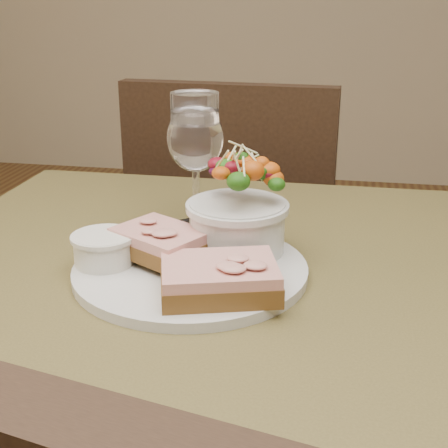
% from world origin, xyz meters
% --- Properties ---
extents(cafe_table, '(0.80, 0.80, 0.75)m').
position_xyz_m(cafe_table, '(0.00, 0.00, 0.65)').
color(cafe_table, '#49411F').
rests_on(cafe_table, ground).
extents(chair_far, '(0.44, 0.44, 0.90)m').
position_xyz_m(chair_far, '(-0.07, 0.69, 0.29)').
color(chair_far, black).
rests_on(chair_far, ground).
extents(dinner_plate, '(0.27, 0.27, 0.01)m').
position_xyz_m(dinner_plate, '(-0.03, 0.01, 0.76)').
color(dinner_plate, silver).
rests_on(dinner_plate, cafe_table).
extents(sandwich_front, '(0.14, 0.12, 0.03)m').
position_xyz_m(sandwich_front, '(0.02, -0.06, 0.78)').
color(sandwich_front, '#492C13').
rests_on(sandwich_front, dinner_plate).
extents(sandwich_back, '(0.13, 0.12, 0.03)m').
position_xyz_m(sandwich_back, '(-0.07, 0.02, 0.78)').
color(sandwich_back, '#492C13').
rests_on(sandwich_back, dinner_plate).
extents(ramekin, '(0.07, 0.07, 0.04)m').
position_xyz_m(ramekin, '(-0.13, -0.01, 0.78)').
color(ramekin, silver).
rests_on(ramekin, dinner_plate).
extents(salad_bowl, '(0.12, 0.12, 0.13)m').
position_xyz_m(salad_bowl, '(0.02, 0.06, 0.82)').
color(salad_bowl, silver).
rests_on(salad_bowl, dinner_plate).
extents(garnish, '(0.05, 0.04, 0.02)m').
position_xyz_m(garnish, '(-0.09, 0.09, 0.77)').
color(garnish, '#123309').
rests_on(garnish, dinner_plate).
extents(wine_glass, '(0.08, 0.08, 0.18)m').
position_xyz_m(wine_glass, '(-0.05, 0.15, 0.87)').
color(wine_glass, white).
rests_on(wine_glass, cafe_table).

